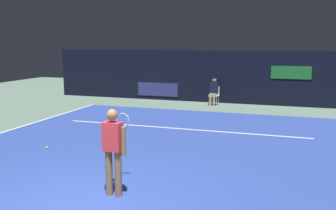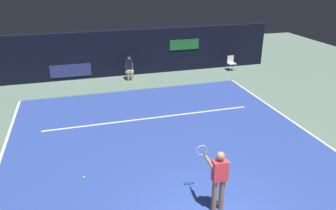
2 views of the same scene
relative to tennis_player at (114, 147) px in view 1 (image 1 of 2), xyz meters
name	(u,v)px [view 1 (image 1 of 2)]	position (x,y,z in m)	size (l,w,h in m)	color
ground_plane	(163,143)	(-0.37, 3.97, -0.99)	(34.46, 34.46, 0.00)	slate
court_surface	(163,143)	(-0.37, 3.97, -0.98)	(11.10, 10.95, 0.01)	#2D479E
line_sideline_right	(13,129)	(-5.87, 3.97, -0.97)	(0.10, 10.95, 0.01)	white
line_service	(181,129)	(-0.37, 5.88, -0.97)	(8.65, 0.10, 0.01)	white
back_wall	(217,77)	(-0.38, 12.17, 0.31)	(17.62, 0.33, 2.60)	black
tennis_player	(114,147)	(0.00, 0.00, 0.00)	(0.58, 0.95, 1.73)	#8C6647
line_judge_on_chair	(214,91)	(-0.31, 11.24, -0.30)	(0.48, 0.56, 1.32)	white
tennis_ball	(47,148)	(-3.27, 2.32, -0.94)	(0.07, 0.07, 0.07)	#CCE033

